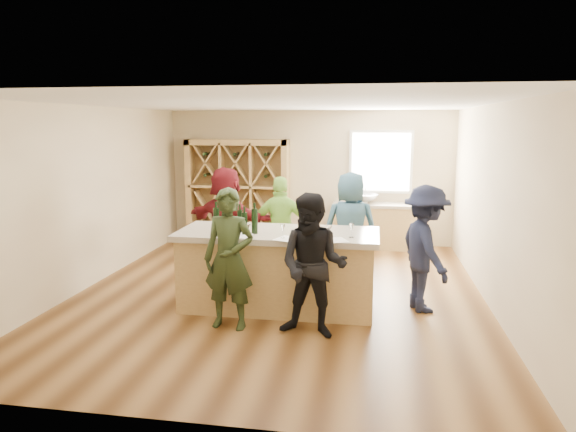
% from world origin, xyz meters
% --- Properties ---
extents(floor, '(6.00, 7.00, 0.10)m').
position_xyz_m(floor, '(0.00, 0.00, -0.05)').
color(floor, brown).
rests_on(floor, ground).
extents(ceiling, '(6.00, 7.00, 0.10)m').
position_xyz_m(ceiling, '(0.00, 0.00, 2.85)').
color(ceiling, white).
rests_on(ceiling, ground).
extents(wall_back, '(6.00, 0.10, 2.80)m').
position_xyz_m(wall_back, '(0.00, 3.55, 1.40)').
color(wall_back, beige).
rests_on(wall_back, ground).
extents(wall_front, '(6.00, 0.10, 2.80)m').
position_xyz_m(wall_front, '(0.00, -3.55, 1.40)').
color(wall_front, beige).
rests_on(wall_front, ground).
extents(wall_left, '(0.10, 7.00, 2.80)m').
position_xyz_m(wall_left, '(-3.05, 0.00, 1.40)').
color(wall_left, beige).
rests_on(wall_left, ground).
extents(wall_right, '(0.10, 7.00, 2.80)m').
position_xyz_m(wall_right, '(3.05, 0.00, 1.40)').
color(wall_right, beige).
rests_on(wall_right, ground).
extents(window_frame, '(1.30, 0.06, 1.30)m').
position_xyz_m(window_frame, '(1.50, 3.47, 1.75)').
color(window_frame, white).
rests_on(window_frame, wall_back).
extents(window_pane, '(1.18, 0.01, 1.18)m').
position_xyz_m(window_pane, '(1.50, 3.44, 1.75)').
color(window_pane, white).
rests_on(window_pane, wall_back).
extents(wine_rack, '(2.20, 0.45, 2.20)m').
position_xyz_m(wine_rack, '(-1.50, 3.27, 1.10)').
color(wine_rack, tan).
rests_on(wine_rack, floor).
extents(back_counter_base, '(1.60, 0.58, 0.86)m').
position_xyz_m(back_counter_base, '(1.40, 3.20, 0.43)').
color(back_counter_base, tan).
rests_on(back_counter_base, floor).
extents(back_counter_top, '(1.70, 0.62, 0.06)m').
position_xyz_m(back_counter_top, '(1.40, 3.20, 0.89)').
color(back_counter_top, '#ADA18E').
rests_on(back_counter_top, back_counter_base).
extents(sink, '(0.54, 0.54, 0.19)m').
position_xyz_m(sink, '(1.20, 3.20, 1.01)').
color(sink, silver).
rests_on(sink, back_counter_top).
extents(faucet, '(0.02, 0.02, 0.30)m').
position_xyz_m(faucet, '(1.20, 3.38, 1.07)').
color(faucet, silver).
rests_on(faucet, back_counter_top).
extents(tasting_counter_base, '(2.60, 1.00, 1.00)m').
position_xyz_m(tasting_counter_base, '(0.09, -0.60, 0.50)').
color(tasting_counter_base, tan).
rests_on(tasting_counter_base, floor).
extents(tasting_counter_top, '(2.72, 1.12, 0.08)m').
position_xyz_m(tasting_counter_top, '(0.09, -0.60, 1.04)').
color(tasting_counter_top, '#ADA18E').
rests_on(tasting_counter_top, tasting_counter_base).
extents(wine_bottle_a, '(0.10, 0.10, 0.33)m').
position_xyz_m(wine_bottle_a, '(-0.73, -0.74, 1.24)').
color(wine_bottle_a, black).
rests_on(wine_bottle_a, tasting_counter_top).
extents(wine_bottle_b, '(0.08, 0.08, 0.31)m').
position_xyz_m(wine_bottle_b, '(-0.57, -0.86, 1.24)').
color(wine_bottle_b, black).
rests_on(wine_bottle_b, tasting_counter_top).
extents(wine_bottle_c, '(0.08, 0.08, 0.30)m').
position_xyz_m(wine_bottle_c, '(-0.41, -0.69, 1.23)').
color(wine_bottle_c, black).
rests_on(wine_bottle_c, tasting_counter_top).
extents(wine_bottle_d, '(0.09, 0.09, 0.29)m').
position_xyz_m(wine_bottle_d, '(-0.30, -0.86, 1.23)').
color(wine_bottle_d, black).
rests_on(wine_bottle_d, tasting_counter_top).
extents(wine_bottle_e, '(0.09, 0.09, 0.33)m').
position_xyz_m(wine_bottle_e, '(-0.18, -0.79, 1.25)').
color(wine_bottle_e, black).
rests_on(wine_bottle_e, tasting_counter_top).
extents(wine_glass_a, '(0.07, 0.07, 0.17)m').
position_xyz_m(wine_glass_a, '(-0.20, -1.08, 1.17)').
color(wine_glass_a, white).
rests_on(wine_glass_a, tasting_counter_top).
extents(wine_glass_b, '(0.08, 0.08, 0.17)m').
position_xyz_m(wine_glass_b, '(0.24, -1.02, 1.17)').
color(wine_glass_b, white).
rests_on(wine_glass_b, tasting_counter_top).
extents(wine_glass_c, '(0.08, 0.08, 0.19)m').
position_xyz_m(wine_glass_c, '(0.83, -1.07, 1.18)').
color(wine_glass_c, white).
rests_on(wine_glass_c, tasting_counter_top).
extents(wine_glass_d, '(0.08, 0.08, 0.16)m').
position_xyz_m(wine_glass_d, '(0.59, -0.71, 1.16)').
color(wine_glass_d, white).
rests_on(wine_glass_d, tasting_counter_top).
extents(wine_glass_e, '(0.09, 0.09, 0.18)m').
position_xyz_m(wine_glass_e, '(1.10, -0.83, 1.17)').
color(wine_glass_e, white).
rests_on(wine_glass_e, tasting_counter_top).
extents(tasting_menu_a, '(0.23, 0.30, 0.00)m').
position_xyz_m(tasting_menu_a, '(-0.31, -0.95, 1.08)').
color(tasting_menu_a, white).
rests_on(tasting_menu_a, tasting_counter_top).
extents(tasting_menu_b, '(0.33, 0.38, 0.00)m').
position_xyz_m(tasting_menu_b, '(0.28, -1.03, 1.08)').
color(tasting_menu_b, white).
rests_on(tasting_menu_b, tasting_counter_top).
extents(tasting_menu_c, '(0.32, 0.36, 0.00)m').
position_xyz_m(tasting_menu_c, '(0.93, -1.01, 1.08)').
color(tasting_menu_c, white).
rests_on(tasting_menu_c, tasting_counter_top).
extents(person_near_left, '(0.68, 0.52, 1.76)m').
position_xyz_m(person_near_left, '(-0.37, -1.39, 0.88)').
color(person_near_left, '#263319').
rests_on(person_near_left, floor).
extents(person_near_right, '(0.90, 0.58, 1.73)m').
position_xyz_m(person_near_right, '(0.68, -1.49, 0.87)').
color(person_near_right, black).
rests_on(person_near_right, floor).
extents(person_server, '(0.85, 1.22, 1.72)m').
position_xyz_m(person_server, '(2.07, -0.37, 0.86)').
color(person_server, '#191E38').
rests_on(person_server, floor).
extents(person_far_mid, '(1.05, 0.62, 1.69)m').
position_xyz_m(person_far_mid, '(-0.09, 0.71, 0.85)').
color(person_far_mid, '#8CC64C').
rests_on(person_far_mid, floor).
extents(person_far_right, '(0.97, 0.73, 1.78)m').
position_xyz_m(person_far_right, '(1.01, 0.73, 0.89)').
color(person_far_right, '#335972').
rests_on(person_far_right, floor).
extents(person_far_left, '(1.81, 1.15, 1.83)m').
position_xyz_m(person_far_left, '(-1.04, 0.79, 0.92)').
color(person_far_left, '#590F14').
rests_on(person_far_left, floor).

